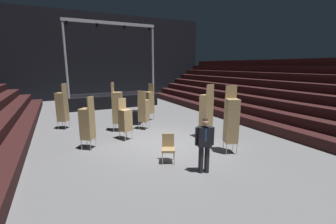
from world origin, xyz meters
The scene contains 15 objects.
ground_plane centered at (0.00, 0.00, -0.05)m, with size 22.00×30.00×0.10m, color slate.
arena_end_wall centered at (0.00, 15.00, 4.00)m, with size 22.00×0.30×8.00m, color black.
bleacher_bank_right centered at (8.00, 1.00, 1.80)m, with size 6.00×24.00×3.60m.
stage_riser centered at (0.00, 9.85, 0.60)m, with size 6.78×2.68×6.19m.
man_with_tie centered at (-0.05, -2.88, 0.96)m, with size 0.56×0.36×1.70m.
chair_stack_front_left centered at (-0.02, 2.40, 0.98)m, with size 0.62×0.62×1.96m.
chair_stack_front_right centered at (-3.66, 4.27, 1.15)m, with size 0.61×0.61×2.31m.
chair_stack_mid_left centered at (1.75, -1.98, 1.24)m, with size 0.57×0.57×2.48m.
chair_stack_mid_right centered at (-1.27, 2.64, 1.19)m, with size 0.59×0.59×2.39m.
chair_stack_mid_centre centered at (-2.89, 0.74, 1.03)m, with size 0.62×0.62×2.05m.
chair_stack_rear_left centered at (1.98, -0.11, 1.19)m, with size 0.50×0.50×2.39m.
chair_stack_rear_right centered at (0.95, 4.12, 1.07)m, with size 0.58×0.58×2.14m.
chair_stack_rear_centre centered at (-1.30, 1.20, 0.90)m, with size 0.58×0.58×1.79m.
equipment_road_case centered at (-0.20, 3.66, 0.36)m, with size 0.90×0.60×0.72m, color black.
loose_chair_near_man centered at (-0.65, -1.68, 0.53)m, with size 0.58×0.58×0.95m.
Camera 1 is at (-3.80, -8.08, 3.18)m, focal length 24.17 mm.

